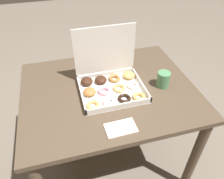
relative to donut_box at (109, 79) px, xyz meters
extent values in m
plane|color=#6B6054|center=(-0.01, -0.02, -0.76)|extent=(8.00, 8.00, 0.00)
cube|color=#4C3D2D|center=(-0.01, -0.02, -0.07)|extent=(1.00, 0.80, 0.03)
cylinder|color=#4C3D2D|center=(0.44, -0.37, -0.42)|extent=(0.06, 0.06, 0.67)
cylinder|color=#4C3D2D|center=(-0.46, 0.33, -0.42)|extent=(0.06, 0.06, 0.67)
cylinder|color=#4C3D2D|center=(0.44, 0.33, -0.42)|extent=(0.06, 0.06, 0.67)
cube|color=white|center=(0.00, -0.05, -0.05)|extent=(0.36, 0.30, 0.01)
cube|color=beige|center=(0.00, -0.19, -0.04)|extent=(0.36, 0.01, 0.03)
cube|color=beige|center=(0.00, 0.10, -0.04)|extent=(0.36, 0.01, 0.03)
cube|color=beige|center=(-0.17, -0.05, -0.04)|extent=(0.01, 0.30, 0.03)
cube|color=beige|center=(0.18, -0.05, -0.04)|extent=(0.01, 0.30, 0.03)
cube|color=beige|center=(0.00, 0.11, 0.13)|extent=(0.36, 0.01, 0.29)
torus|color=tan|center=(-0.13, -0.14, -0.04)|extent=(0.07, 0.07, 0.02)
torus|color=white|center=(-0.04, -0.14, -0.04)|extent=(0.07, 0.07, 0.02)
torus|color=black|center=(0.05, -0.14, -0.04)|extent=(0.07, 0.07, 0.02)
torus|color=tan|center=(0.13, -0.15, -0.04)|extent=(0.07, 0.07, 0.02)
ellipsoid|color=#9E6633|center=(-0.12, -0.04, -0.03)|extent=(0.07, 0.07, 0.04)
torus|color=pink|center=(-0.04, -0.05, -0.04)|extent=(0.07, 0.07, 0.02)
torus|color=tan|center=(0.05, -0.05, -0.04)|extent=(0.07, 0.07, 0.02)
torus|color=white|center=(0.13, -0.04, -0.04)|extent=(0.07, 0.07, 0.02)
ellipsoid|color=#381E11|center=(-0.12, 0.05, -0.03)|extent=(0.07, 0.07, 0.04)
ellipsoid|color=#381E11|center=(-0.04, 0.05, -0.03)|extent=(0.07, 0.07, 0.04)
torus|color=#9E6633|center=(0.05, 0.05, -0.04)|extent=(0.07, 0.07, 0.02)
ellipsoid|color=tan|center=(0.14, 0.05, -0.03)|extent=(0.07, 0.07, 0.04)
cylinder|color=#4C8456|center=(0.31, -0.07, -0.01)|extent=(0.07, 0.07, 0.09)
cylinder|color=black|center=(0.31, -0.07, 0.03)|extent=(0.06, 0.06, 0.01)
cube|color=silver|center=(-0.03, -0.32, -0.05)|extent=(0.15, 0.10, 0.01)
camera|label=1|loc=(-0.25, -0.97, 0.75)|focal=35.00mm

